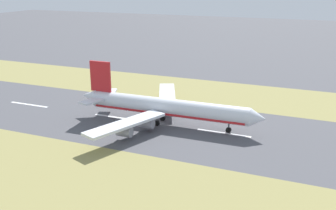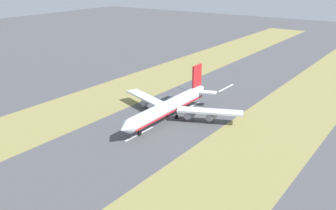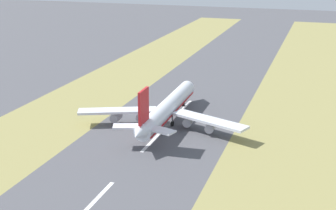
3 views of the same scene
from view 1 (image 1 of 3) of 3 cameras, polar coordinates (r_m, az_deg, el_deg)
name	(u,v)px [view 1 (image 1 of 3)]	position (r m, az deg, el deg)	size (l,w,h in m)	color
ground_plane	(160,124)	(136.72, -1.22, -2.73)	(800.00, 800.00, 0.00)	#4C4C51
grass_median_west	(200,91)	(176.80, 4.63, 2.03)	(40.00, 600.00, 0.01)	olive
grass_median_east	(87,183)	(100.86, -11.70, -11.02)	(40.00, 600.00, 0.01)	olive
centreline_dash_near	(29,105)	(166.85, -19.50, 0.07)	(1.20, 18.00, 0.01)	silver
centreline_dash_mid	(117,117)	(144.04, -7.47, -1.79)	(1.20, 18.00, 0.01)	silver
centreline_dash_far	(224,133)	(129.84, 8.10, -4.05)	(1.20, 18.00, 0.01)	silver
airplane_main_jet	(163,107)	(134.87, -0.75, -0.31)	(64.13, 67.09, 20.20)	silver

